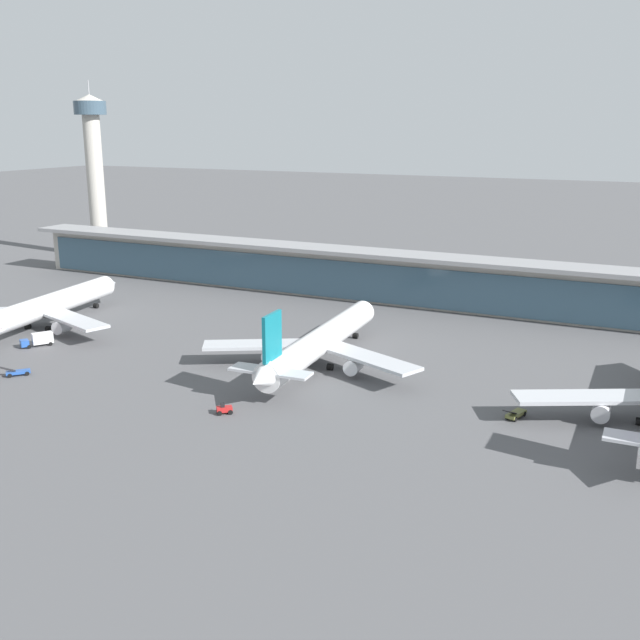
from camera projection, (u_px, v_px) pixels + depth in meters
The scene contains 9 objects.
ground_plane at pixel (277, 380), 152.82m from camera, with size 1200.00×1200.00×0.00m, color #515154.
airliner_left_stand at pixel (41, 308), 189.47m from camera, with size 49.31×64.57×17.20m.
airliner_centre_stand at pixel (319, 342), 160.20m from camera, with size 49.61×64.61×17.20m.
service_truck_near_nose_red at pixel (224, 409), 134.79m from camera, with size 3.29×3.14×2.05m.
service_truck_under_wing_olive at pixel (515, 414), 132.80m from camera, with size 3.17×6.91×2.70m.
service_truck_mid_apron_blue at pixel (17, 372), 155.15m from camera, with size 5.46×6.04×2.70m.
service_truck_by_tail_blue at pixel (39, 339), 175.63m from camera, with size 5.94×7.36×3.10m.
terminal_building at pixel (401, 277), 215.15m from camera, with size 266.00×12.80×15.20m.
control_tower at pixel (94, 163), 284.49m from camera, with size 12.00×12.00×66.46m.
Camera 1 is at (70.85, -126.30, 51.08)m, focal length 41.79 mm.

